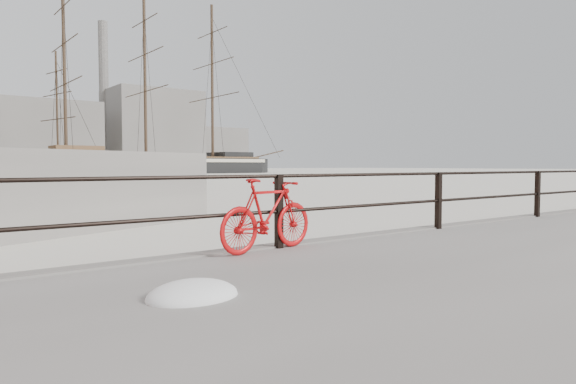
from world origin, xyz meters
TOP-DOWN VIEW (x-y plane):
  - ground at (0.00, 0.00)m, footprint 400.00×400.00m
  - guardrail at (0.00, -0.15)m, footprint 28.00×0.10m
  - bicycle at (-3.76, -0.25)m, footprint 1.60×0.47m
  - barque_black at (26.58, 79.62)m, footprint 57.33×18.81m
  - schooner_mid at (7.03, 83.52)m, footprint 31.21×18.01m
  - industrial_west at (20.00, 140.00)m, footprint 32.00×18.00m
  - industrial_mid at (55.00, 145.00)m, footprint 26.00×20.00m
  - industrial_east at (78.00, 150.00)m, footprint 20.00×16.00m
  - smokestack at (42.00, 150.00)m, footprint 2.80×2.80m

SIDE VIEW (x-z plane):
  - ground at x=0.00m, z-range 0.00..0.00m
  - barque_black at x=26.58m, z-range -16.31..16.31m
  - schooner_mid at x=7.03m, z-range -10.53..10.53m
  - bicycle at x=-3.76m, z-range 0.35..1.31m
  - guardrail at x=0.00m, z-range 0.35..1.35m
  - industrial_east at x=78.00m, z-range 0.00..14.00m
  - industrial_west at x=20.00m, z-range 0.00..18.00m
  - industrial_mid at x=55.00m, z-range 0.00..24.00m
  - smokestack at x=42.00m, z-range 0.00..44.00m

